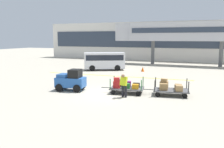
{
  "coord_description": "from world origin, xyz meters",
  "views": [
    {
      "loc": [
        6.41,
        -14.78,
        3.85
      ],
      "look_at": [
        -0.64,
        2.33,
        1.02
      ],
      "focal_mm": 37.87,
      "sensor_mm": 36.0,
      "label": 1
    }
  ],
  "objects_px": {
    "baggage_cart_lead": "(126,86)",
    "baggage_handler": "(124,84)",
    "baggage_tug": "(71,80)",
    "shuttle_van": "(104,60)",
    "safety_cone_near": "(143,69)",
    "baggage_cart_middle": "(170,88)"
  },
  "relations": [
    {
      "from": "baggage_cart_lead",
      "to": "shuttle_van",
      "type": "relative_size",
      "value": 0.6
    },
    {
      "from": "baggage_tug",
      "to": "baggage_cart_middle",
      "type": "distance_m",
      "value": 7.12
    },
    {
      "from": "baggage_tug",
      "to": "baggage_cart_lead",
      "type": "relative_size",
      "value": 0.73
    },
    {
      "from": "baggage_tug",
      "to": "safety_cone_near",
      "type": "relative_size",
      "value": 4.1
    },
    {
      "from": "shuttle_van",
      "to": "baggage_tug",
      "type": "bearing_deg",
      "value": -78.09
    },
    {
      "from": "baggage_cart_middle",
      "to": "safety_cone_near",
      "type": "height_order",
      "value": "baggage_cart_middle"
    },
    {
      "from": "baggage_handler",
      "to": "shuttle_van",
      "type": "height_order",
      "value": "shuttle_van"
    },
    {
      "from": "shuttle_van",
      "to": "baggage_handler",
      "type": "bearing_deg",
      "value": -60.46
    },
    {
      "from": "baggage_tug",
      "to": "baggage_handler",
      "type": "xyz_separation_m",
      "value": [
        4.3,
        -0.49,
        0.11
      ]
    },
    {
      "from": "baggage_handler",
      "to": "baggage_tug",
      "type": "bearing_deg",
      "value": 173.47
    },
    {
      "from": "baggage_cart_middle",
      "to": "shuttle_van",
      "type": "bearing_deg",
      "value": 133.04
    },
    {
      "from": "baggage_handler",
      "to": "baggage_cart_lead",
      "type": "bearing_deg",
      "value": 102.74
    },
    {
      "from": "baggage_cart_middle",
      "to": "baggage_handler",
      "type": "bearing_deg",
      "value": -147.55
    },
    {
      "from": "baggage_cart_lead",
      "to": "safety_cone_near",
      "type": "relative_size",
      "value": 5.6
    },
    {
      "from": "baggage_tug",
      "to": "safety_cone_near",
      "type": "height_order",
      "value": "baggage_tug"
    },
    {
      "from": "baggage_tug",
      "to": "safety_cone_near",
      "type": "bearing_deg",
      "value": 78.91
    },
    {
      "from": "baggage_tug",
      "to": "shuttle_van",
      "type": "relative_size",
      "value": 0.44
    },
    {
      "from": "baggage_cart_lead",
      "to": "safety_cone_near",
      "type": "distance_m",
      "value": 11.14
    },
    {
      "from": "safety_cone_near",
      "to": "shuttle_van",
      "type": "bearing_deg",
      "value": -175.06
    },
    {
      "from": "baggage_cart_middle",
      "to": "baggage_handler",
      "type": "distance_m",
      "value": 3.24
    },
    {
      "from": "baggage_tug",
      "to": "shuttle_van",
      "type": "distance_m",
      "value": 11.55
    },
    {
      "from": "baggage_cart_lead",
      "to": "baggage_handler",
      "type": "distance_m",
      "value": 1.26
    }
  ]
}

